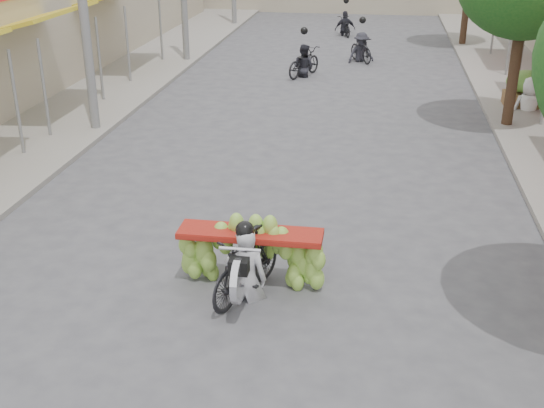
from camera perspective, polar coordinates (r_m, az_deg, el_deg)
The scene contains 7 objects.
sidewalk_left at distance 22.02m, azimuth -15.41°, elevation 8.52°, with size 4.00×60.00×0.12m, color gray.
produce_crate_far at distance 21.39m, azimuth 20.54°, elevation 9.26°, with size 1.20×0.88×1.16m.
banana_motorbike at distance 10.29m, azimuth -2.05°, elevation -3.90°, with size 2.22×1.92×2.15m.
pedestrian at distance 20.90m, azimuth 20.98°, elevation 9.88°, with size 0.97×0.62×1.89m.
bg_motorbike_a at distance 24.30m, azimuth 2.67°, elevation 12.29°, with size 1.36×1.89×1.95m.
bg_motorbike_b at distance 26.86m, azimuth 7.50°, elevation 13.47°, with size 1.24×1.68×1.95m.
bg_motorbike_c at distance 32.60m, azimuth 6.17°, elevation 15.23°, with size 1.09×1.59×1.95m.
Camera 1 is at (1.88, -4.41, 5.45)m, focal length 45.00 mm.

